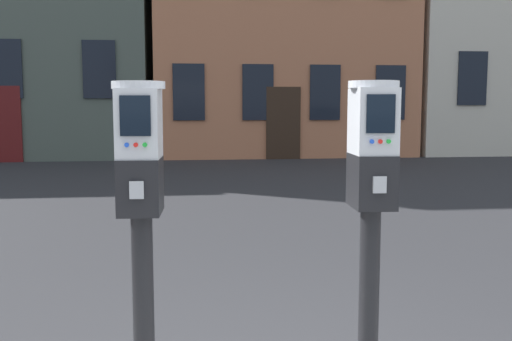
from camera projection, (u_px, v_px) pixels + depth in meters
parking_meter_near_kerb at (141, 198)px, 2.41m from camera, size 0.23×0.26×1.54m
parking_meter_twin_adjacent at (371, 192)px, 2.53m from camera, size 0.23×0.26×1.54m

